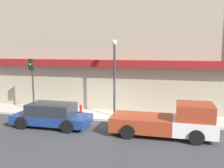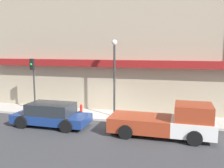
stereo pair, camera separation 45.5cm
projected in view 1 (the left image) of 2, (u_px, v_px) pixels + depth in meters
The scene contains 8 objects.
ground_plane at pixel (95, 121), 16.41m from camera, with size 80.00×80.00×0.00m, color #38383A.
sidewalk at pixel (100, 115), 17.60m from camera, with size 36.00×2.49×0.14m.
building at pixel (110, 46), 19.54m from camera, with size 19.80×3.80×10.00m.
pickup_truck at pixel (170, 121), 13.43m from camera, with size 5.54×2.23×1.85m.
parked_car at pixel (52, 115), 15.15m from camera, with size 4.68×2.12×1.41m.
fire_hydrant at pixel (81, 109), 17.51m from camera, with size 0.18×0.18×0.70m.
street_lamp at pixel (114, 69), 16.56m from camera, with size 0.36×0.36×5.15m.
traffic_light at pixel (32, 76), 17.96m from camera, with size 0.28×0.42×3.85m.
Camera 1 is at (5.01, -15.15, 4.68)m, focal length 40.00 mm.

